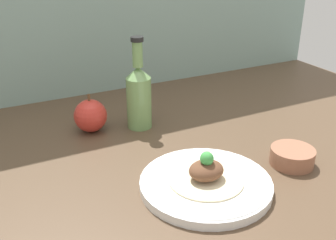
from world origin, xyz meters
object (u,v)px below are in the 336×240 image
object	(u,v)px
plate	(206,183)
dipping_bowl	(292,156)
cider_bottle	(139,94)
apple	(91,116)
plated_food	(206,172)

from	to	relation	value
plate	dipping_bowl	xyz separation A→B (cm)	(23.03, -0.74, 0.77)
cider_bottle	apple	bearing A→B (deg)	164.81
apple	dipping_bowl	distance (cm)	52.85
plate	cider_bottle	world-z (taller)	cider_bottle
plate	plated_food	xyz separation A→B (cm)	(-0.00, 0.00, 2.57)
plate	plated_food	world-z (taller)	plated_food
plate	dipping_bowl	size ratio (longest dim) A/B	2.74
plate	plated_food	bearing A→B (deg)	180.00
plated_food	plate	bearing A→B (deg)	0.00
plated_food	apple	size ratio (longest dim) A/B	1.49
cider_bottle	apple	world-z (taller)	cider_bottle
plate	plated_food	distance (cm)	2.57
plate	apple	bearing A→B (deg)	109.56
plated_food	cider_bottle	xyz separation A→B (cm)	(-0.49, 34.05, 5.82)
cider_bottle	dipping_bowl	distance (cm)	42.68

